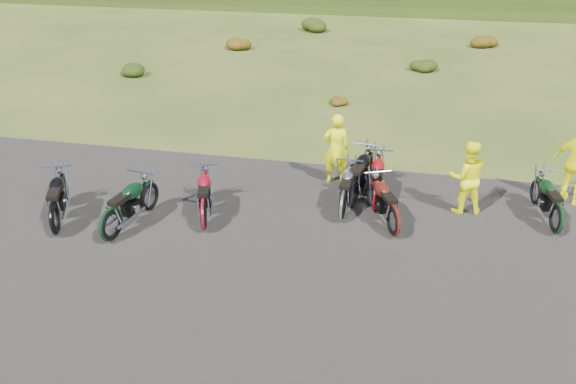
% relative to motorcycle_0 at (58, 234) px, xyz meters
% --- Properties ---
extents(ground, '(300.00, 300.00, 0.00)m').
position_rel_motorcycle_0_xyz_m(ground, '(4.94, 0.65, 0.00)').
color(ground, '#314216').
rests_on(ground, ground).
extents(gravel_pad, '(20.00, 12.00, 0.04)m').
position_rel_motorcycle_0_xyz_m(gravel_pad, '(4.94, -1.35, 0.00)').
color(gravel_pad, black).
rests_on(gravel_pad, ground).
extents(shrub_1, '(1.03, 1.03, 0.61)m').
position_rel_motorcycle_0_xyz_m(shrub_1, '(-4.16, 11.95, 0.31)').
color(shrub_1, black).
rests_on(shrub_1, ground).
extents(shrub_2, '(1.30, 1.30, 0.77)m').
position_rel_motorcycle_0_xyz_m(shrub_2, '(-1.26, 17.25, 0.38)').
color(shrub_2, '#5D340B').
rests_on(shrub_2, ground).
extents(shrub_3, '(1.56, 1.56, 0.92)m').
position_rel_motorcycle_0_xyz_m(shrub_3, '(1.64, 22.55, 0.46)').
color(shrub_3, black).
rests_on(shrub_3, ground).
extents(shrub_4, '(0.77, 0.77, 0.45)m').
position_rel_motorcycle_0_xyz_m(shrub_4, '(4.54, 9.85, 0.23)').
color(shrub_4, '#5D340B').
rests_on(shrub_4, ground).
extents(shrub_5, '(1.03, 1.03, 0.61)m').
position_rel_motorcycle_0_xyz_m(shrub_5, '(7.44, 15.15, 0.31)').
color(shrub_5, black).
rests_on(shrub_5, ground).
extents(shrub_6, '(1.30, 1.30, 0.77)m').
position_rel_motorcycle_0_xyz_m(shrub_6, '(10.34, 20.45, 0.38)').
color(shrub_6, '#5D340B').
rests_on(shrub_6, ground).
extents(motorcycle_0, '(1.44, 2.12, 1.06)m').
position_rel_motorcycle_0_xyz_m(motorcycle_0, '(0.00, 0.00, 0.00)').
color(motorcycle_0, black).
rests_on(motorcycle_0, ground).
extents(motorcycle_1, '(1.19, 2.07, 1.03)m').
position_rel_motorcycle_0_xyz_m(motorcycle_1, '(2.95, 0.81, 0.00)').
color(motorcycle_1, maroon).
rests_on(motorcycle_1, ground).
extents(motorcycle_2, '(1.00, 2.12, 1.07)m').
position_rel_motorcycle_0_xyz_m(motorcycle_2, '(1.27, 0.01, 0.00)').
color(motorcycle_2, black).
rests_on(motorcycle_2, ground).
extents(motorcycle_3, '(0.66, 1.90, 0.99)m').
position_rel_motorcycle_0_xyz_m(motorcycle_3, '(5.74, 1.84, 0.00)').
color(motorcycle_3, '#AFAFB4').
rests_on(motorcycle_3, ground).
extents(motorcycle_4, '(1.35, 2.00, 1.00)m').
position_rel_motorcycle_0_xyz_m(motorcycle_4, '(6.84, 1.40, 0.00)').
color(motorcycle_4, '#57180E').
rests_on(motorcycle_4, ground).
extents(motorcycle_5, '(1.05, 2.22, 1.12)m').
position_rel_motorcycle_0_xyz_m(motorcycle_5, '(5.89, 2.44, 0.00)').
color(motorcycle_5, black).
rests_on(motorcycle_5, ground).
extents(motorcycle_6, '(0.69, 1.99, 1.04)m').
position_rel_motorcycle_0_xyz_m(motorcycle_6, '(6.39, 2.42, 0.00)').
color(motorcycle_6, '#9B0B0F').
rests_on(motorcycle_6, ground).
extents(motorcycle_7, '(0.89, 1.94, 0.98)m').
position_rel_motorcycle_0_xyz_m(motorcycle_7, '(10.14, 2.22, 0.00)').
color(motorcycle_7, black).
rests_on(motorcycle_7, ground).
extents(person_middle, '(0.72, 0.56, 1.75)m').
position_rel_motorcycle_0_xyz_m(person_middle, '(5.32, 3.70, 0.88)').
color(person_middle, '#FCFB0D').
rests_on(person_middle, ground).
extents(person_right_a, '(0.92, 0.77, 1.67)m').
position_rel_motorcycle_0_xyz_m(person_right_a, '(8.31, 2.76, 0.84)').
color(person_right_a, '#FCFB0D').
rests_on(person_right_a, ground).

